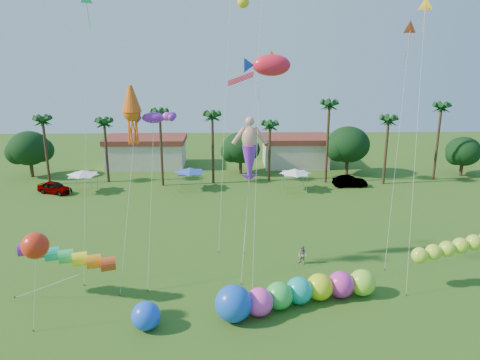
{
  "coord_description": "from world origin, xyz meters",
  "views": [
    {
      "loc": [
        -0.89,
        -23.75,
        18.67
      ],
      "look_at": [
        0.0,
        10.0,
        9.0
      ],
      "focal_mm": 35.0,
      "sensor_mm": 36.0,
      "label": 1
    }
  ],
  "objects_px": {
    "car_b": "(350,181)",
    "caterpillar_inflatable": "(292,293)",
    "blue_ball": "(146,316)",
    "spectator_b": "(302,255)",
    "car_a": "(55,187)"
  },
  "relations": [
    {
      "from": "car_b",
      "to": "caterpillar_inflatable",
      "type": "height_order",
      "value": "caterpillar_inflatable"
    },
    {
      "from": "car_b",
      "to": "car_a",
      "type": "bearing_deg",
      "value": 91.12
    },
    {
      "from": "car_b",
      "to": "blue_ball",
      "type": "relative_size",
      "value": 2.31
    },
    {
      "from": "car_a",
      "to": "car_b",
      "type": "distance_m",
      "value": 39.7
    },
    {
      "from": "spectator_b",
      "to": "blue_ball",
      "type": "relative_size",
      "value": 0.87
    },
    {
      "from": "car_a",
      "to": "spectator_b",
      "type": "distance_m",
      "value": 36.51
    },
    {
      "from": "car_b",
      "to": "blue_ball",
      "type": "bearing_deg",
      "value": 144.26
    },
    {
      "from": "car_b",
      "to": "caterpillar_inflatable",
      "type": "bearing_deg",
      "value": 156.76
    },
    {
      "from": "car_b",
      "to": "blue_ball",
      "type": "xyz_separation_m",
      "value": [
        -22.44,
        -33.2,
        0.24
      ]
    },
    {
      "from": "car_b",
      "to": "blue_ball",
      "type": "height_order",
      "value": "blue_ball"
    },
    {
      "from": "car_b",
      "to": "spectator_b",
      "type": "height_order",
      "value": "spectator_b"
    },
    {
      "from": "caterpillar_inflatable",
      "to": "blue_ball",
      "type": "distance_m",
      "value": 10.64
    },
    {
      "from": "spectator_b",
      "to": "caterpillar_inflatable",
      "type": "relative_size",
      "value": 0.14
    },
    {
      "from": "car_a",
      "to": "spectator_b",
      "type": "relative_size",
      "value": 2.69
    },
    {
      "from": "car_a",
      "to": "blue_ball",
      "type": "bearing_deg",
      "value": -128.52
    }
  ]
}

